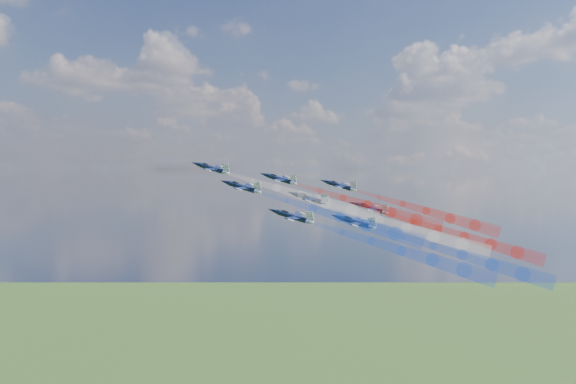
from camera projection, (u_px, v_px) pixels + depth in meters
jet_lead at (212, 168)px, 182.21m from camera, size 14.00×14.53×6.80m
trail_lead at (301, 195)px, 175.52m from camera, size 26.91×33.22×14.62m
jet_inner_left at (242, 187)px, 169.96m from camera, size 14.00×14.53×6.80m
trail_inner_left at (340, 217)px, 163.27m from camera, size 26.91×33.22×14.62m
jet_inner_right at (280, 179)px, 191.27m from camera, size 14.00×14.53×6.80m
trail_inner_right at (367, 205)px, 184.58m from camera, size 26.91×33.22×14.62m
jet_outer_left at (293, 217)px, 155.48m from camera, size 14.00×14.53×6.80m
trail_outer_left at (402, 250)px, 148.79m from camera, size 26.91×33.22×14.62m
jet_center_third at (310, 199)px, 174.70m from camera, size 14.00×14.53×6.80m
trail_center_third at (407, 228)px, 168.01m from camera, size 26.91×33.22×14.62m
jet_outer_right at (340, 186)px, 197.97m from camera, size 14.00×14.53×6.80m
trail_outer_right at (426, 211)px, 191.28m from camera, size 26.91×33.22×14.62m
jet_rear_left at (355, 222)px, 162.43m from camera, size 14.00×14.53×6.80m
trail_rear_left at (462, 255)px, 155.74m from camera, size 26.91×33.22×14.62m
jet_rear_right at (370, 208)px, 184.80m from camera, size 14.00×14.53×6.80m
trail_rear_right at (464, 236)px, 178.11m from camera, size 26.91×33.22×14.62m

